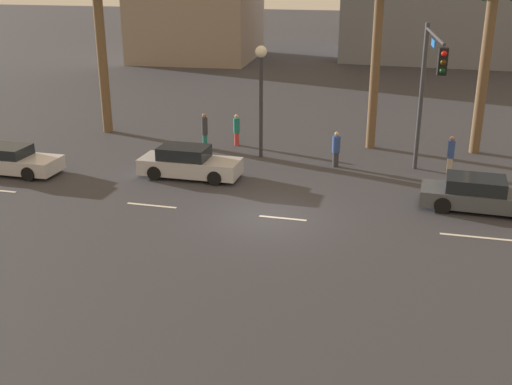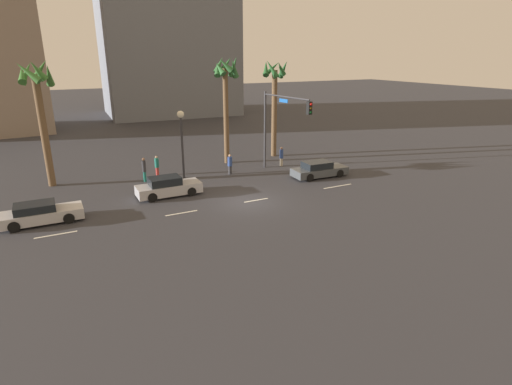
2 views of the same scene
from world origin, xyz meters
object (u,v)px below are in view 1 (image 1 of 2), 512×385
Objects in this scene: traffic_signal at (428,79)px; palm_tree_1 at (380,9)px; car_0 at (480,195)px; pedestrian_3 at (451,154)px; pedestrian_1 at (237,129)px; palm_tree_0 at (490,22)px; palm_tree_2 at (98,13)px; pedestrian_0 at (336,149)px; streetlamp at (261,79)px; pedestrian_2 at (205,130)px; car_2 at (189,163)px; car_1 at (9,160)px.

palm_tree_1 is at bearing 115.47° from traffic_signal.
pedestrian_3 reaches higher than car_0.
pedestrian_1 is 0.18× the size of palm_tree_0.
car_0 is 2.69× the size of pedestrian_3.
palm_tree_0 is 20.06m from palm_tree_2.
pedestrian_3 is at bearing 3.48° from pedestrian_0.
pedestrian_2 is (-3.07, 0.43, -2.83)m from streetlamp.
pedestrian_2 reaches higher than car_2.
car_2 is 0.48× the size of palm_tree_2.
palm_tree_2 is (-19.66, 7.37, 5.94)m from car_0.
pedestrian_3 is 0.18× the size of palm_tree_1.
streetlamp is 9.48m from pedestrian_3.
pedestrian_1 is at bearing -168.98° from palm_tree_1.
pedestrian_1 is at bearing -171.81° from palm_tree_0.
palm_tree_2 is at bearing 138.54° from car_2.
palm_tree_1 reaches higher than streetlamp.
car_2 is at bearing 175.71° from car_0.
pedestrian_1 reaches higher than car_2.
palm_tree_2 is (-20.04, -0.85, 0.11)m from palm_tree_0.
car_0 is 0.86× the size of streetlamp.
streetlamp is at bearing -7.94° from pedestrian_2.
palm_tree_1 is (-3.79, 3.43, 6.07)m from pedestrian_3.
car_1 is 12.27m from streetlamp.
palm_tree_1 reaches higher than traffic_signal.
palm_tree_0 is (10.36, 3.45, 2.56)m from streetlamp.
car_2 is 15.78m from palm_tree_0.
pedestrian_3 is (19.57, 4.94, 0.33)m from car_1.
palm_tree_2 is (-7.93, 0.90, 5.67)m from pedestrian_1.
palm_tree_1 reaches higher than palm_tree_0.
palm_tree_0 reaches higher than pedestrian_2.
car_1 is at bearing -153.31° from streetlamp.
streetlamp is at bearing -149.56° from palm_tree_1.
pedestrian_2 is (7.50, 5.74, 0.45)m from car_1.
palm_tree_2 is (-9.67, 2.60, 2.67)m from streetlamp.
traffic_signal is (10.05, 1.74, 3.91)m from car_2.
car_1 is 2.78× the size of pedestrian_1.
car_2 is 5.59m from pedestrian_1.
pedestrian_3 reaches higher than pedestrian_0.
pedestrian_3 reaches higher than car_1.
pedestrian_1 is 0.17× the size of palm_tree_1.
palm_tree_2 reaches higher than streetlamp.
palm_tree_1 is at bearing 42.26° from car_2.
car_1 is at bearing -178.48° from car_0.
car_1 is 2.65× the size of pedestrian_3.
traffic_signal is at bearing -13.25° from pedestrian_2.
pedestrian_2 is 0.21× the size of palm_tree_2.
palm_tree_0 is (12.11, 1.74, 5.55)m from pedestrian_1.
pedestrian_2 reaches higher than pedestrian_1.
pedestrian_2 is 0.20× the size of palm_tree_1.
pedestrian_3 reaches higher than pedestrian_1.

